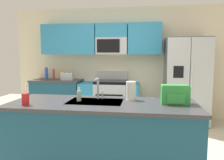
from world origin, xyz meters
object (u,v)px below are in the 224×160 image
object	(u,v)px
range_oven	(109,100)
soap_dispenser	(79,96)
toaster	(67,76)
paper_towel_roll	(131,91)
pepper_mill	(54,74)
drink_cup_red	(25,99)
sink_faucet	(98,87)
refrigerator	(186,81)
backpack	(175,94)
bottle_blue	(46,73)
bottle_orange	(61,75)

from	to	relation	value
range_oven	soap_dispenser	xyz separation A→B (m)	(-0.03, -2.29, 0.53)
toaster	paper_towel_roll	world-z (taller)	paper_towel_roll
pepper_mill	drink_cup_red	world-z (taller)	pepper_mill
range_oven	paper_towel_roll	size ratio (longest dim) A/B	5.67
range_oven	sink_faucet	world-z (taller)	sink_faucet
pepper_mill	refrigerator	bearing A→B (deg)	-1.31
toaster	paper_towel_roll	distance (m)	2.62
range_oven	drink_cup_red	world-z (taller)	drink_cup_red
drink_cup_red	backpack	xyz separation A→B (m)	(1.73, 0.31, 0.05)
drink_cup_red	backpack	size ratio (longest dim) A/B	0.81
range_oven	soap_dispenser	bearing A→B (deg)	-90.87
drink_cup_red	soap_dispenser	xyz separation A→B (m)	(0.55, 0.31, -0.00)
bottle_blue	range_oven	bearing A→B (deg)	-1.92
bottle_orange	sink_faucet	distance (m)	2.56
range_oven	pepper_mill	distance (m)	1.47
toaster	drink_cup_red	world-z (taller)	drink_cup_red
bottle_orange	sink_faucet	bearing A→B (deg)	-58.16
toaster	sink_faucet	xyz separation A→B (m)	(1.17, -2.09, 0.08)
drink_cup_red	backpack	world-z (taller)	drink_cup_red
sink_faucet	backpack	size ratio (longest dim) A/B	0.88
range_oven	soap_dispenser	distance (m)	2.35
refrigerator	paper_towel_roll	xyz separation A→B (m)	(-1.08, -2.05, 0.09)
backpack	toaster	bearing A→B (deg)	133.76
bottle_orange	soap_dispenser	distance (m)	2.58
bottle_orange	paper_towel_roll	size ratio (longest dim) A/B	0.95
bottle_orange	sink_faucet	xyz separation A→B (m)	(1.35, -2.18, 0.05)
soap_dispenser	backpack	size ratio (longest dim) A/B	0.53
bottle_blue	drink_cup_red	xyz separation A→B (m)	(0.97, -2.65, -0.07)
bottle_blue	toaster	bearing A→B (deg)	-10.54
bottle_blue	drink_cup_red	world-z (taller)	bottle_blue
pepper_mill	paper_towel_roll	size ratio (longest dim) A/B	1.08
sink_faucet	paper_towel_roll	xyz separation A→B (m)	(0.43, 0.02, -0.05)
soap_dispenser	paper_towel_roll	distance (m)	0.67
refrigerator	pepper_mill	bearing A→B (deg)	178.69
refrigerator	paper_towel_roll	distance (m)	2.32
range_oven	drink_cup_red	bearing A→B (deg)	-102.63
paper_towel_roll	sink_faucet	bearing A→B (deg)	-177.23
refrigerator	drink_cup_red	xyz separation A→B (m)	(-2.27, -2.53, 0.05)
toaster	bottle_blue	distance (m)	0.57
range_oven	refrigerator	size ratio (longest dim) A/B	0.74
toaster	drink_cup_red	bearing A→B (deg)	-80.84
paper_towel_roll	refrigerator	bearing A→B (deg)	62.26
toaster	soap_dispenser	world-z (taller)	toaster
paper_towel_roll	drink_cup_red	bearing A→B (deg)	-158.34
soap_dispenser	bottle_orange	bearing A→B (deg)	116.07
paper_towel_roll	backpack	size ratio (longest dim) A/B	0.75
toaster	pepper_mill	size ratio (longest dim) A/B	1.08
toaster	bottle_blue	xyz separation A→B (m)	(-0.56, 0.10, 0.05)
bottle_blue	sink_faucet	size ratio (longest dim) A/B	1.02
range_oven	bottle_blue	world-z (taller)	bottle_blue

